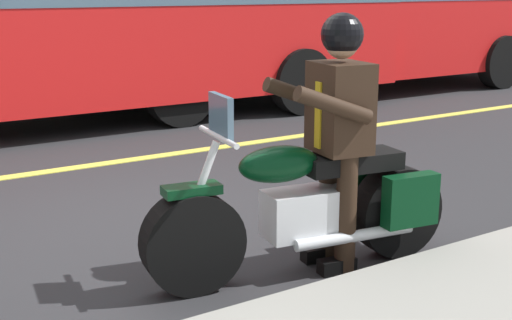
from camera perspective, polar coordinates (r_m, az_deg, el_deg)
ground_plane at (r=5.83m, az=-9.48°, el=-5.07°), size 80.00×80.00×0.00m
lane_center_stripe at (r=7.63m, az=-15.48°, el=-0.73°), size 60.00×0.16×0.01m
motorcycle_main at (r=4.68m, az=4.59°, el=-3.92°), size 2.22×0.80×1.26m
rider_main at (r=4.63m, az=6.77°, el=3.29°), size 0.68×0.61×1.74m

